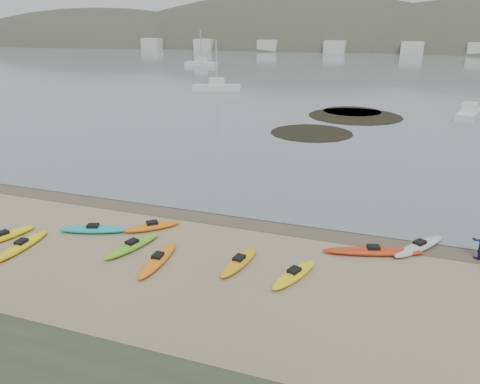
% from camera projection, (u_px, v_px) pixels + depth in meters
% --- Properties ---
extents(ground, '(600.00, 600.00, 0.00)m').
position_uv_depth(ground, '(240.00, 218.00, 25.62)').
color(ground, tan).
rests_on(ground, ground).
extents(wet_sand, '(60.00, 60.00, 0.00)m').
position_uv_depth(wet_sand, '(238.00, 220.00, 25.36)').
color(wet_sand, brown).
rests_on(wet_sand, ground).
extents(water, '(1200.00, 1200.00, 0.00)m').
position_uv_depth(water, '(400.00, 39.00, 291.36)').
color(water, slate).
rests_on(water, ground).
extents(kayaks, '(21.46, 9.62, 0.34)m').
position_uv_depth(kayaks, '(192.00, 247.00, 21.91)').
color(kayaks, yellow).
rests_on(kayaks, ground).
extents(kelp_mats, '(12.21, 20.39, 0.04)m').
position_uv_depth(kelp_mats, '(343.00, 119.00, 51.24)').
color(kelp_mats, black).
rests_on(kelp_mats, water).
extents(moored_boats, '(99.68, 88.82, 1.24)m').
position_uv_depth(moored_boats, '(436.00, 74.00, 91.01)').
color(moored_boats, silver).
rests_on(moored_boats, ground).
extents(far_town, '(199.00, 5.00, 4.00)m').
position_uv_depth(far_town, '(406.00, 48.00, 151.51)').
color(far_town, beige).
rests_on(far_town, ground).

